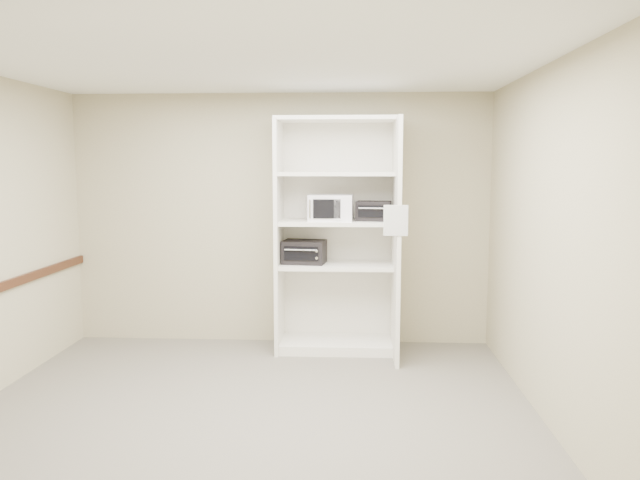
{
  "coord_description": "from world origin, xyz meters",
  "views": [
    {
      "loc": [
        0.79,
        -4.71,
        1.94
      ],
      "look_at": [
        0.46,
        1.45,
        1.2
      ],
      "focal_mm": 35.0,
      "sensor_mm": 36.0,
      "label": 1
    }
  ],
  "objects_px": {
    "shelving_unit": "(341,243)",
    "toaster_oven_lower": "(304,252)",
    "toaster_oven_upper": "(374,211)",
    "microwave": "(331,208)"
  },
  "relations": [
    {
      "from": "microwave",
      "to": "toaster_oven_lower",
      "type": "distance_m",
      "value": 0.54
    },
    {
      "from": "microwave",
      "to": "toaster_oven_lower",
      "type": "height_order",
      "value": "microwave"
    },
    {
      "from": "microwave",
      "to": "toaster_oven_lower",
      "type": "relative_size",
      "value": 1.04
    },
    {
      "from": "microwave",
      "to": "toaster_oven_upper",
      "type": "bearing_deg",
      "value": 7.86
    },
    {
      "from": "shelving_unit",
      "to": "microwave",
      "type": "xyz_separation_m",
      "value": [
        -0.1,
        -0.04,
        0.37
      ]
    },
    {
      "from": "toaster_oven_upper",
      "to": "shelving_unit",
      "type": "bearing_deg",
      "value": -171.81
    },
    {
      "from": "shelving_unit",
      "to": "microwave",
      "type": "distance_m",
      "value": 0.39
    },
    {
      "from": "toaster_oven_upper",
      "to": "toaster_oven_lower",
      "type": "bearing_deg",
      "value": -171.82
    },
    {
      "from": "microwave",
      "to": "toaster_oven_upper",
      "type": "distance_m",
      "value": 0.44
    },
    {
      "from": "shelving_unit",
      "to": "toaster_oven_lower",
      "type": "bearing_deg",
      "value": -179.67
    }
  ]
}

